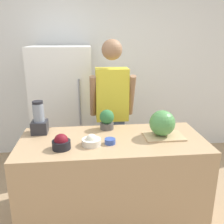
% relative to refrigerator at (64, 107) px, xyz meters
% --- Properties ---
extents(wall_back, '(8.00, 0.06, 2.60)m').
position_rel_refrigerator_xyz_m(wall_back, '(0.55, 0.41, 0.47)').
color(wall_back, white).
rests_on(wall_back, ground_plane).
extents(counter_island, '(1.70, 0.74, 0.89)m').
position_rel_refrigerator_xyz_m(counter_island, '(0.55, -1.29, -0.39)').
color(counter_island, tan).
rests_on(counter_island, ground_plane).
extents(refrigerator, '(0.79, 0.74, 1.67)m').
position_rel_refrigerator_xyz_m(refrigerator, '(0.00, 0.00, 0.00)').
color(refrigerator, white).
rests_on(refrigerator, ground_plane).
extents(person, '(0.51, 0.27, 1.76)m').
position_rel_refrigerator_xyz_m(person, '(0.62, -0.60, 0.09)').
color(person, '#4C608C').
rests_on(person, ground_plane).
extents(cutting_board, '(0.36, 0.24, 0.01)m').
position_rel_refrigerator_xyz_m(cutting_board, '(1.03, -1.29, 0.06)').
color(cutting_board, tan).
rests_on(cutting_board, counter_island).
extents(watermelon, '(0.24, 0.24, 0.24)m').
position_rel_refrigerator_xyz_m(watermelon, '(1.01, -1.28, 0.19)').
color(watermelon, '#4C8C47').
rests_on(watermelon, cutting_board).
extents(bowl_cherries, '(0.15, 0.15, 0.13)m').
position_rel_refrigerator_xyz_m(bowl_cherries, '(0.10, -1.45, 0.11)').
color(bowl_cherries, black).
rests_on(bowl_cherries, counter_island).
extents(bowl_cream, '(0.17, 0.17, 0.10)m').
position_rel_refrigerator_xyz_m(bowl_cream, '(0.35, -1.40, 0.10)').
color(bowl_cream, beige).
rests_on(bowl_cream, counter_island).
extents(bowl_small_blue, '(0.10, 0.10, 0.05)m').
position_rel_refrigerator_xyz_m(bowl_small_blue, '(0.52, -1.39, 0.08)').
color(bowl_small_blue, '#334C9E').
rests_on(bowl_small_blue, counter_island).
extents(blender, '(0.15, 0.15, 0.32)m').
position_rel_refrigerator_xyz_m(blender, '(-0.14, -1.07, 0.19)').
color(blender, '#28282D').
rests_on(blender, counter_island).
extents(potted_plant, '(0.15, 0.15, 0.20)m').
position_rel_refrigerator_xyz_m(potted_plant, '(0.52, -1.03, 0.16)').
color(potted_plant, '#514C47').
rests_on(potted_plant, counter_island).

